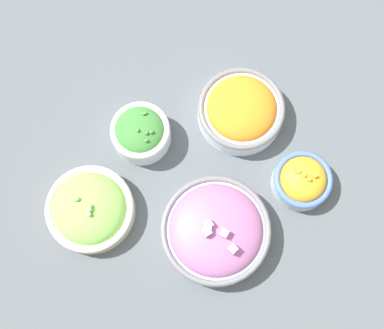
% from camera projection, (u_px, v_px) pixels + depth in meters
% --- Properties ---
extents(ground_plane, '(3.00, 3.00, 0.00)m').
position_uv_depth(ground_plane, '(192.00, 168.00, 1.09)').
color(ground_plane, '#4C5156').
extents(bowl_carrots, '(0.18, 0.18, 0.07)m').
position_uv_depth(bowl_carrots, '(241.00, 110.00, 1.09)').
color(bowl_carrots, silver).
rests_on(bowl_carrots, ground_plane).
extents(bowl_red_onion, '(0.21, 0.21, 0.09)m').
position_uv_depth(bowl_red_onion, '(216.00, 231.00, 1.03)').
color(bowl_red_onion, '#B2C1CC').
rests_on(bowl_red_onion, ground_plane).
extents(bowl_broccoli, '(0.12, 0.12, 0.08)m').
position_uv_depth(bowl_broccoli, '(141.00, 132.00, 1.07)').
color(bowl_broccoli, silver).
rests_on(bowl_broccoli, ground_plane).
extents(bowl_lettuce, '(0.17, 0.17, 0.08)m').
position_uv_depth(bowl_lettuce, '(90.00, 209.00, 1.04)').
color(bowl_lettuce, beige).
rests_on(bowl_lettuce, ground_plane).
extents(bowl_squash, '(0.12, 0.12, 0.07)m').
position_uv_depth(bowl_squash, '(302.00, 180.00, 1.06)').
color(bowl_squash, '#B2C1CC').
rests_on(bowl_squash, ground_plane).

